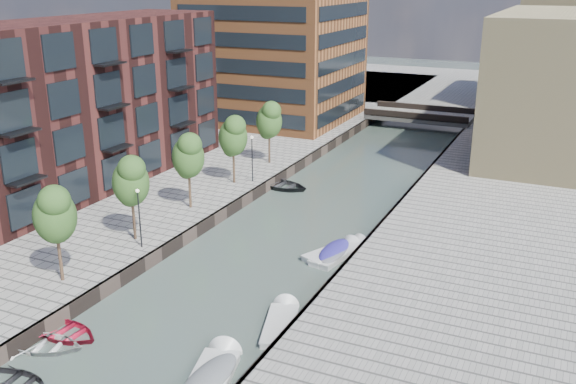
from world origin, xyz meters
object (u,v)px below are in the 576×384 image
Objects in this scene: motorboat_4 at (337,253)px; motorboat_3 at (339,251)px; motorboat_1 at (212,376)px; car at (486,131)px; bridge at (420,116)px; tree_6 at (269,119)px; sloop_3 at (45,348)px; sloop_2 at (65,335)px; sloop_4 at (282,188)px; motorboat_2 at (282,322)px; tree_4 at (188,154)px; tree_5 at (233,135)px; tree_3 at (131,180)px; tree_2 at (54,213)px.

motorboat_3 is at bearing 89.13° from motorboat_4.
car is (4.91, 51.34, 1.43)m from motorboat_1.
bridge reaches higher than motorboat_3.
tree_6 is 33.54m from sloop_3.
sloop_2 is at bearing -15.74° from sloop_3.
sloop_2 is at bearing -107.59° from car.
motorboat_2 reaches higher than sloop_4.
tree_4 is 14.00m from tree_6.
motorboat_2 is (10.08, 6.03, 0.09)m from sloop_2.
motorboat_3 is at bearing -83.76° from bridge.
tree_5 is 1.41× the size of sloop_3.
sloop_4 is (-0.09, 28.99, 0.00)m from sloop_3.
tree_6 is at bearing -108.10° from bridge.
sloop_4 is 0.98× the size of motorboat_3.
tree_3 is at bearing 20.58° from sloop_2.
sloop_4 is at bearing -123.33° from car.
sloop_3 is 28.99m from sloop_4.
tree_3 is at bearing -158.01° from motorboat_4.
sloop_2 is at bearing -79.27° from tree_4.
tree_4 reaches higher than sloop_2.
tree_5 is 23.46m from motorboat_2.
tree_4 is at bearing -4.77° from sloop_3.
tree_5 reaches higher than motorboat_2.
tree_2 is 1.00× the size of tree_4.
sloop_2 is at bearing -95.14° from bridge.
tree_5 reaches higher than car.
sloop_3 is at bearing -178.00° from sloop_2.
bridge is 42.00m from motorboat_4.
motorboat_1 is 1.08× the size of motorboat_3.
car is at bearing 82.72° from motorboat_4.
tree_5 is (0.00, 7.00, 0.00)m from tree_4.
motorboat_2 is 1.02× the size of motorboat_4.
tree_5 is at bearing 90.00° from tree_3.
motorboat_1 is (12.64, -24.69, -5.09)m from tree_5.
tree_3 reaches higher than car.
motorboat_3 is at bearing 92.15° from motorboat_2.
sloop_2 is 11.75m from motorboat_2.
tree_6 reaches higher than car.
sloop_3 is at bearing -56.34° from tree_2.
tree_6 is 1.56× the size of car.
car reaches higher than motorboat_4.
bridge reaches higher than sloop_4.
motorboat_3 is at bearing 23.13° from tree_3.
bridge is 59.20m from sloop_3.
tree_5 reaches higher than bridge.
sloop_3 is 0.85× the size of motorboat_2.
car is (17.55, 47.65, -3.66)m from tree_2.
motorboat_3 is at bearing -43.68° from sloop_3.
sloop_2 is 0.88× the size of motorboat_2.
bridge reaches higher than sloop_2.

